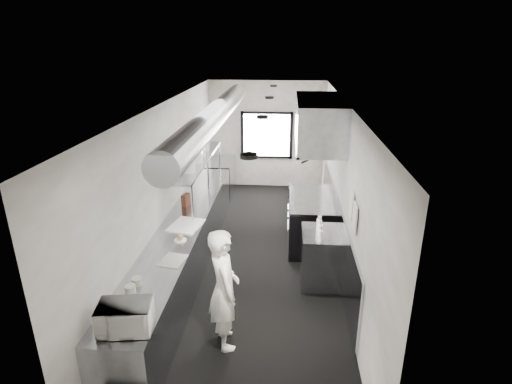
% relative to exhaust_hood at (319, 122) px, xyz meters
% --- Properties ---
extents(floor, '(3.00, 8.00, 0.01)m').
position_rel_exhaust_hood_xyz_m(floor, '(-1.10, -0.70, -2.39)').
color(floor, black).
rests_on(floor, ground).
extents(ceiling, '(3.00, 8.00, 0.01)m').
position_rel_exhaust_hood_xyz_m(ceiling, '(-1.10, -0.70, 0.41)').
color(ceiling, beige).
rests_on(ceiling, wall_back).
extents(wall_back, '(3.00, 0.02, 2.80)m').
position_rel_exhaust_hood_xyz_m(wall_back, '(-1.10, 3.30, -0.99)').
color(wall_back, silver).
rests_on(wall_back, floor).
extents(wall_front, '(3.00, 0.02, 2.80)m').
position_rel_exhaust_hood_xyz_m(wall_front, '(-1.10, -4.70, -0.99)').
color(wall_front, silver).
rests_on(wall_front, floor).
extents(wall_left, '(0.02, 8.00, 2.80)m').
position_rel_exhaust_hood_xyz_m(wall_left, '(-2.60, -0.70, -0.99)').
color(wall_left, silver).
rests_on(wall_left, floor).
extents(wall_right, '(0.02, 8.00, 2.80)m').
position_rel_exhaust_hood_xyz_m(wall_right, '(0.40, -0.70, -0.99)').
color(wall_right, silver).
rests_on(wall_right, floor).
extents(wall_cladding, '(0.03, 5.50, 1.10)m').
position_rel_exhaust_hood_xyz_m(wall_cladding, '(0.38, -0.40, -1.84)').
color(wall_cladding, gray).
rests_on(wall_cladding, wall_right).
extents(hvac_duct, '(0.40, 6.40, 0.40)m').
position_rel_exhaust_hood_xyz_m(hvac_duct, '(-1.80, -0.30, 0.16)').
color(hvac_duct, gray).
rests_on(hvac_duct, ceiling).
extents(service_window, '(1.36, 0.05, 1.25)m').
position_rel_exhaust_hood_xyz_m(service_window, '(-1.10, 3.26, -0.99)').
color(service_window, white).
rests_on(service_window, wall_back).
extents(exhaust_hood, '(0.81, 2.20, 0.88)m').
position_rel_exhaust_hood_xyz_m(exhaust_hood, '(0.00, 0.00, 0.00)').
color(exhaust_hood, gray).
rests_on(exhaust_hood, ceiling).
extents(prep_counter, '(0.70, 6.00, 0.90)m').
position_rel_exhaust_hood_xyz_m(prep_counter, '(-2.25, -1.20, -1.94)').
color(prep_counter, gray).
rests_on(prep_counter, floor).
extents(pass_shelf, '(0.45, 3.00, 0.68)m').
position_rel_exhaust_hood_xyz_m(pass_shelf, '(-2.29, 0.30, -0.86)').
color(pass_shelf, gray).
rests_on(pass_shelf, prep_counter).
extents(range, '(0.88, 1.60, 0.94)m').
position_rel_exhaust_hood_xyz_m(range, '(-0.06, 0.00, -1.92)').
color(range, black).
rests_on(range, floor).
extents(bottle_station, '(0.65, 0.80, 0.90)m').
position_rel_exhaust_hood_xyz_m(bottle_station, '(0.05, -1.40, -1.94)').
color(bottle_station, gray).
rests_on(bottle_station, floor).
extents(far_work_table, '(0.70, 1.20, 0.90)m').
position_rel_exhaust_hood_xyz_m(far_work_table, '(-2.25, 2.50, -1.94)').
color(far_work_table, gray).
rests_on(far_work_table, floor).
extents(notice_sheet_a, '(0.02, 0.28, 0.38)m').
position_rel_exhaust_hood_xyz_m(notice_sheet_a, '(0.37, -1.90, -0.79)').
color(notice_sheet_a, silver).
rests_on(notice_sheet_a, wall_right).
extents(notice_sheet_b, '(0.02, 0.28, 0.38)m').
position_rel_exhaust_hood_xyz_m(notice_sheet_b, '(0.37, -2.25, -0.84)').
color(notice_sheet_b, silver).
rests_on(notice_sheet_b, wall_right).
extents(line_cook, '(0.58, 0.70, 1.64)m').
position_rel_exhaust_hood_xyz_m(line_cook, '(-1.29, -2.95, -1.57)').
color(line_cook, white).
rests_on(line_cook, floor).
extents(microwave, '(0.56, 0.46, 0.31)m').
position_rel_exhaust_hood_xyz_m(microwave, '(-2.18, -3.89, -1.34)').
color(microwave, white).
rests_on(microwave, prep_counter).
extents(deli_tub_a, '(0.17, 0.17, 0.09)m').
position_rel_exhaust_hood_xyz_m(deli_tub_a, '(-2.37, -3.05, -1.44)').
color(deli_tub_a, '#A7AFA1').
rests_on(deli_tub_a, prep_counter).
extents(deli_tub_b, '(0.14, 0.14, 0.09)m').
position_rel_exhaust_hood_xyz_m(deli_tub_b, '(-2.39, -3.23, -1.44)').
color(deli_tub_b, '#A7AFA1').
rests_on(deli_tub_b, prep_counter).
extents(newspaper, '(0.37, 0.44, 0.01)m').
position_rel_exhaust_hood_xyz_m(newspaper, '(-2.08, -2.44, -1.49)').
color(newspaper, silver).
rests_on(newspaper, prep_counter).
extents(small_plate, '(0.20, 0.20, 0.02)m').
position_rel_exhaust_hood_xyz_m(small_plate, '(-2.13, -1.85, -1.48)').
color(small_plate, white).
rests_on(small_plate, prep_counter).
extents(pastry, '(0.09, 0.09, 0.09)m').
position_rel_exhaust_hood_xyz_m(pastry, '(-2.13, -1.85, -1.43)').
color(pastry, tan).
rests_on(pastry, small_plate).
extents(cutting_board, '(0.56, 0.68, 0.02)m').
position_rel_exhaust_hood_xyz_m(cutting_board, '(-2.17, -1.32, -1.48)').
color(cutting_board, white).
rests_on(cutting_board, prep_counter).
extents(knife_block, '(0.14, 0.21, 0.22)m').
position_rel_exhaust_hood_xyz_m(knife_block, '(-2.38, -0.44, -1.38)').
color(knife_block, '#4D271B').
rests_on(knife_block, prep_counter).
extents(plate_stack_a, '(0.28, 0.28, 0.28)m').
position_rel_exhaust_hood_xyz_m(plate_stack_a, '(-2.27, -0.52, -0.68)').
color(plate_stack_a, white).
rests_on(plate_stack_a, pass_shelf).
extents(plate_stack_b, '(0.30, 0.30, 0.35)m').
position_rel_exhaust_hood_xyz_m(plate_stack_b, '(-2.27, 0.06, -0.65)').
color(plate_stack_b, white).
rests_on(plate_stack_b, pass_shelf).
extents(plate_stack_c, '(0.27, 0.27, 0.32)m').
position_rel_exhaust_hood_xyz_m(plate_stack_c, '(-2.28, 0.49, -0.66)').
color(plate_stack_c, white).
rests_on(plate_stack_c, pass_shelf).
extents(plate_stack_d, '(0.27, 0.27, 0.37)m').
position_rel_exhaust_hood_xyz_m(plate_stack_d, '(-2.30, 1.00, -0.64)').
color(plate_stack_d, white).
rests_on(plate_stack_d, pass_shelf).
extents(squeeze_bottle_a, '(0.08, 0.08, 0.17)m').
position_rel_exhaust_hood_xyz_m(squeeze_bottle_a, '(-0.00, -1.69, -1.40)').
color(squeeze_bottle_a, white).
rests_on(squeeze_bottle_a, bottle_station).
extents(squeeze_bottle_b, '(0.07, 0.07, 0.19)m').
position_rel_exhaust_hood_xyz_m(squeeze_bottle_b, '(0.00, -1.52, -1.39)').
color(squeeze_bottle_b, white).
rests_on(squeeze_bottle_b, bottle_station).
extents(squeeze_bottle_c, '(0.08, 0.08, 0.20)m').
position_rel_exhaust_hood_xyz_m(squeeze_bottle_c, '(0.00, -1.37, -1.39)').
color(squeeze_bottle_c, white).
rests_on(squeeze_bottle_c, bottle_station).
extents(squeeze_bottle_d, '(0.08, 0.08, 0.19)m').
position_rel_exhaust_hood_xyz_m(squeeze_bottle_d, '(-0.01, -1.29, -1.40)').
color(squeeze_bottle_d, white).
rests_on(squeeze_bottle_d, bottle_station).
extents(squeeze_bottle_e, '(0.08, 0.08, 0.18)m').
position_rel_exhaust_hood_xyz_m(squeeze_bottle_e, '(0.01, -1.14, -1.40)').
color(squeeze_bottle_e, white).
rests_on(squeeze_bottle_e, bottle_station).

